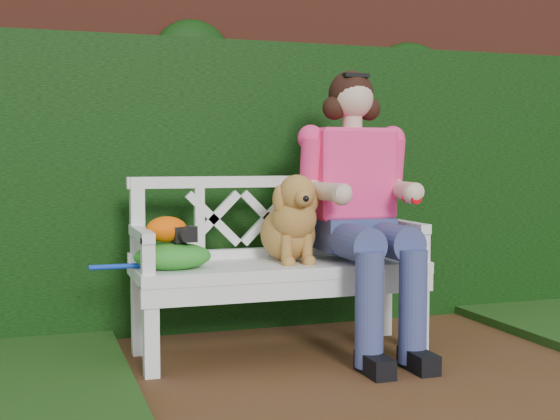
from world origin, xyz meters
name	(u,v)px	position (x,y,z in m)	size (l,w,h in m)	color
ground	(429,409)	(0.00, 0.00, 0.00)	(60.00, 60.00, 0.00)	#4D2F14
brick_wall	(281,145)	(0.00, 1.90, 1.10)	(10.00, 0.30, 2.20)	maroon
ivy_hedge	(292,185)	(0.00, 1.68, 0.85)	(10.00, 0.18, 1.70)	#10410A
garden_bench	(280,308)	(-0.30, 1.01, 0.24)	(1.58, 0.60, 0.48)	white
seated_woman	(356,209)	(0.11, 0.99, 0.75)	(0.63, 0.84, 1.49)	#E4305B
dog	(290,217)	(-0.25, 1.01, 0.71)	(0.31, 0.42, 0.46)	#B88128
tennis_racket	(165,264)	(-0.90, 1.01, 0.49)	(0.56, 0.24, 0.03)	white
green_bag	(173,255)	(-0.87, 0.96, 0.54)	(0.38, 0.29, 0.13)	green
camera_item	(183,234)	(-0.82, 0.95, 0.65)	(0.12, 0.09, 0.08)	black
baseball_glove	(167,229)	(-0.90, 0.97, 0.67)	(0.20, 0.15, 0.13)	#F15704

